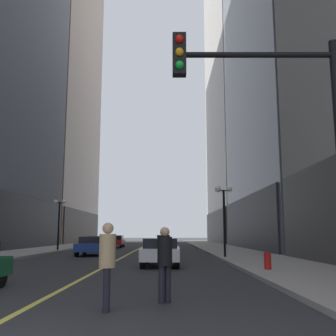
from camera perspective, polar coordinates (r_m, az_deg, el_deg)
ground_plane at (r=39.13m, az=-4.69°, el=-11.54°), size 200.00×200.00×0.00m
sidewalk_left at (r=40.60m, az=-16.60°, el=-11.01°), size 4.50×78.00×0.15m
sidewalk_right at (r=39.37m, az=7.62°, el=-11.37°), size 4.50×78.00×0.15m
lane_centre_stripe at (r=39.13m, az=-4.69°, el=-11.54°), size 0.16×70.00×0.01m
building_left_far at (r=71.55m, az=-17.98°, el=10.59°), size 16.13×26.00×50.81m
building_right_far at (r=71.47m, az=11.25°, el=14.57°), size 12.65×26.00×60.69m
car_white at (r=19.53m, az=-1.26°, el=-11.75°), size 1.83×4.30×1.32m
car_blue at (r=29.20m, az=-10.99°, el=-10.77°), size 1.95×4.29×1.32m
car_grey at (r=35.88m, az=-10.01°, el=-10.49°), size 2.05×4.44×1.32m
car_red at (r=44.63m, az=-7.82°, el=-10.29°), size 1.93×4.48×1.32m
car_black at (r=51.16m, az=-0.93°, el=-10.23°), size 2.01×4.75×1.32m
pedestrian_in_tan_trench at (r=8.45m, az=-8.93°, el=-12.70°), size 0.40×0.40×1.77m
pedestrian_in_black_coat at (r=9.36m, az=-0.72°, el=-12.77°), size 0.46×0.46×1.69m
traffic_light_near_right at (r=8.41m, az=16.34°, el=6.18°), size 3.43×0.35×5.65m
street_lamp_left_far at (r=35.74m, az=-15.53°, el=-6.23°), size 1.06×0.36×4.43m
street_lamp_right_mid at (r=24.81m, az=7.74°, el=-5.28°), size 1.06×0.36×4.43m
fire_hydrant_right at (r=16.62m, az=13.81°, el=-13.02°), size 0.28×0.28×0.80m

